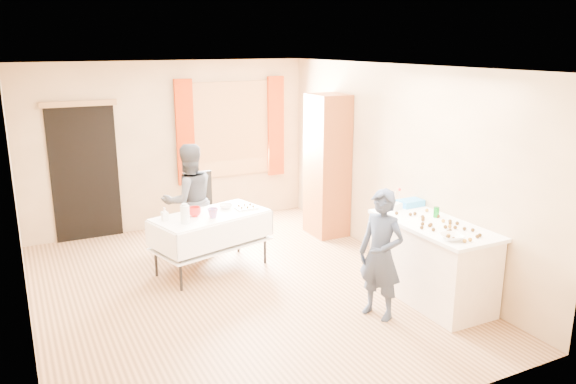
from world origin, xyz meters
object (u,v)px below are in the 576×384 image
chair (202,222)px  woman (189,201)px  cabinet (327,166)px  counter (432,261)px  party_table (211,237)px  girl (381,255)px

chair → woman: woman is taller
woman → cabinet: bearing=174.0°
counter → party_table: counter is taller
cabinet → girl: cabinet is taller
cabinet → chair: 2.04m
chair → woman: (-0.30, -0.42, 0.47)m
party_table → woman: size_ratio=1.02×
girl → chair: bearing=175.0°
counter → party_table: 2.75m
counter → woman: bearing=128.4°
party_table → chair: size_ratio=1.55×
counter → woman: size_ratio=0.98×
cabinet → girl: 2.77m
counter → party_table: bearing=135.3°
counter → girl: size_ratio=1.09×
party_table → woman: 0.72m
girl → woman: woman is taller
counter → chair: bearing=120.2°
cabinet → counter: 2.59m
woman → chair: bearing=-130.4°
party_table → girl: (1.18, -2.02, 0.26)m
cabinet → party_table: bearing=-164.3°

